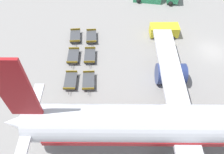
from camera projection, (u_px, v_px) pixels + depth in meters
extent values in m
plane|color=gray|center=(212.00, 51.00, 33.40)|extent=(500.00, 500.00, 0.00)
cylinder|color=silver|center=(199.00, 124.00, 21.48)|extent=(6.58, 34.32, 3.78)
cone|color=silver|center=(27.00, 123.00, 21.56)|extent=(3.96, 4.82, 3.59)
cube|color=red|center=(15.00, 90.00, 17.36)|extent=(0.51, 2.85, 7.11)
cube|color=silver|center=(30.00, 120.00, 21.12)|extent=(8.74, 1.75, 0.24)
cube|color=silver|center=(183.00, 127.00, 22.15)|extent=(31.10, 5.15, 0.44)
cylinder|color=navy|center=(171.00, 74.00, 28.61)|extent=(3.07, 3.94, 2.77)
cube|color=red|center=(197.00, 127.00, 22.00)|extent=(6.38, 30.93, 0.68)
cylinder|color=#56565B|center=(158.00, 110.00, 24.85)|extent=(0.24, 0.24, 2.19)
sphere|color=black|center=(156.00, 114.00, 25.69)|extent=(1.19, 1.19, 1.19)
sphere|color=black|center=(170.00, 3.00, 40.98)|extent=(0.90, 0.90, 0.90)
sphere|color=black|center=(139.00, 1.00, 41.58)|extent=(0.90, 0.90, 0.90)
cube|color=yellow|center=(164.00, 30.00, 34.89)|extent=(2.46, 4.69, 1.67)
cube|color=#1E232D|center=(178.00, 29.00, 34.69)|extent=(1.70, 0.25, 0.58)
sphere|color=black|center=(173.00, 38.00, 34.92)|extent=(0.60, 0.60, 0.60)
sphere|color=black|center=(171.00, 30.00, 36.13)|extent=(0.60, 0.60, 0.60)
sphere|color=black|center=(155.00, 38.00, 34.89)|extent=(0.60, 0.60, 0.60)
sphere|color=black|center=(153.00, 30.00, 36.10)|extent=(0.60, 0.60, 0.60)
cube|color=#424449|center=(75.00, 36.00, 34.82)|extent=(3.19, 2.05, 0.10)
cube|color=olive|center=(75.00, 41.00, 33.74)|extent=(0.34, 1.56, 0.32)
cube|color=olive|center=(75.00, 29.00, 35.57)|extent=(0.34, 1.56, 0.32)
cube|color=#333338|center=(75.00, 44.00, 33.75)|extent=(0.70, 0.18, 0.06)
sphere|color=black|center=(71.00, 42.00, 34.41)|extent=(0.36, 0.36, 0.36)
sphere|color=black|center=(80.00, 42.00, 34.48)|extent=(0.36, 0.36, 0.36)
sphere|color=black|center=(72.00, 34.00, 35.73)|extent=(0.36, 0.36, 0.36)
sphere|color=black|center=(80.00, 33.00, 35.80)|extent=(0.36, 0.36, 0.36)
cube|color=#424449|center=(73.00, 56.00, 31.96)|extent=(3.10, 1.86, 0.10)
cube|color=olive|center=(72.00, 62.00, 30.88)|extent=(0.23, 1.57, 0.32)
cube|color=olive|center=(74.00, 48.00, 32.71)|extent=(0.23, 1.57, 0.32)
cube|color=#333338|center=(72.00, 66.00, 30.88)|extent=(0.70, 0.13, 0.06)
sphere|color=black|center=(68.00, 63.00, 31.58)|extent=(0.36, 0.36, 0.36)
sphere|color=black|center=(77.00, 63.00, 31.58)|extent=(0.36, 0.36, 0.36)
sphere|color=black|center=(70.00, 53.00, 32.90)|extent=(0.36, 0.36, 0.36)
sphere|color=black|center=(79.00, 53.00, 32.91)|extent=(0.36, 0.36, 0.36)
cube|color=#424449|center=(70.00, 81.00, 29.01)|extent=(3.10, 1.84, 0.10)
cube|color=olive|center=(69.00, 88.00, 27.93)|extent=(0.22, 1.57, 0.32)
cube|color=olive|center=(72.00, 71.00, 29.76)|extent=(0.22, 1.57, 0.32)
cube|color=#333338|center=(69.00, 92.00, 27.93)|extent=(0.70, 0.12, 0.06)
sphere|color=black|center=(65.00, 89.00, 28.63)|extent=(0.36, 0.36, 0.36)
sphere|color=black|center=(75.00, 89.00, 28.63)|extent=(0.36, 0.36, 0.36)
sphere|color=black|center=(67.00, 76.00, 29.95)|extent=(0.36, 0.36, 0.36)
sphere|color=black|center=(77.00, 76.00, 29.95)|extent=(0.36, 0.36, 0.36)
cube|color=#424449|center=(91.00, 36.00, 34.76)|extent=(3.17, 2.00, 0.10)
cube|color=olive|center=(91.00, 41.00, 33.68)|extent=(0.32, 1.57, 0.32)
cube|color=olive|center=(91.00, 30.00, 35.51)|extent=(0.32, 1.57, 0.32)
cube|color=#333338|center=(91.00, 45.00, 33.68)|extent=(0.70, 0.16, 0.06)
sphere|color=black|center=(87.00, 43.00, 34.36)|extent=(0.36, 0.36, 0.36)
sphere|color=black|center=(96.00, 42.00, 34.41)|extent=(0.36, 0.36, 0.36)
sphere|color=black|center=(87.00, 34.00, 35.67)|extent=(0.36, 0.36, 0.36)
sphere|color=black|center=(96.00, 34.00, 35.73)|extent=(0.36, 0.36, 0.36)
cube|color=#424449|center=(90.00, 56.00, 32.00)|extent=(3.12, 1.89, 0.10)
cube|color=olive|center=(89.00, 62.00, 30.92)|extent=(0.25, 1.57, 0.32)
cube|color=olive|center=(90.00, 48.00, 32.76)|extent=(0.25, 1.57, 0.32)
cube|color=#333338|center=(89.00, 65.00, 30.93)|extent=(0.70, 0.14, 0.06)
sphere|color=black|center=(85.00, 63.00, 31.62)|extent=(0.36, 0.36, 0.36)
sphere|color=black|center=(94.00, 62.00, 31.64)|extent=(0.36, 0.36, 0.36)
sphere|color=black|center=(86.00, 53.00, 32.94)|extent=(0.36, 0.36, 0.36)
sphere|color=black|center=(95.00, 52.00, 32.96)|extent=(0.36, 0.36, 0.36)
cube|color=#424449|center=(89.00, 81.00, 28.99)|extent=(3.14, 1.94, 0.10)
cube|color=olive|center=(88.00, 89.00, 27.91)|extent=(0.28, 1.57, 0.32)
cube|color=olive|center=(89.00, 72.00, 29.74)|extent=(0.28, 1.57, 0.32)
cube|color=#333338|center=(88.00, 93.00, 27.91)|extent=(0.70, 0.15, 0.06)
sphere|color=black|center=(83.00, 89.00, 28.60)|extent=(0.36, 0.36, 0.36)
sphere|color=black|center=(94.00, 89.00, 28.63)|extent=(0.36, 0.36, 0.36)
sphere|color=black|center=(84.00, 77.00, 29.92)|extent=(0.36, 0.36, 0.36)
sphere|color=black|center=(94.00, 76.00, 29.95)|extent=(0.36, 0.36, 0.36)
cube|color=yellow|center=(115.00, 113.00, 26.48)|extent=(2.12, 22.01, 0.01)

